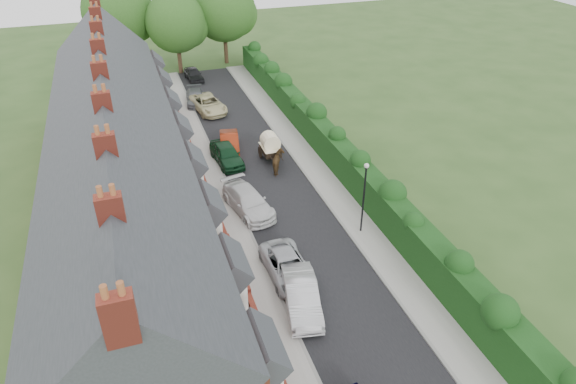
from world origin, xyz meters
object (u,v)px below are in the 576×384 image
car_silver_a (301,296)px  car_green (227,154)px  car_black (194,74)px  car_red (229,143)px  horse_cart (270,145)px  lamppost (364,190)px  car_white (248,201)px  car_beige (208,104)px  car_grey (195,97)px  horse (278,162)px  car_silver_b (288,267)px

car_silver_a → car_green: car_silver_a is taller
car_black → car_red: bearing=-95.1°
horse_cart → car_black: bearing=97.2°
car_green → horse_cart: bearing=-15.1°
lamppost → car_white: bearing=142.8°
car_black → horse_cart: bearing=-87.5°
car_beige → car_black: size_ratio=1.34×
lamppost → car_beige: bearing=103.4°
car_silver_a → horse_cart: size_ratio=1.47×
car_black → car_white: bearing=-96.7°
car_silver_a → car_green: size_ratio=1.03×
car_grey → car_beige: bearing=-63.7°
car_white → horse_cart: 7.72m
car_red → car_beige: bearing=100.8°
car_grey → horse: size_ratio=2.26×
horse → car_white: bearing=70.6°
car_green → horse: 4.51m
car_red → car_grey: car_red is taller
car_green → car_red: car_green is taller
car_silver_a → car_white: car_silver_a is taller
car_silver_b → car_white: bearing=91.9°
car_grey → car_black: size_ratio=1.13×
lamppost → car_white: lamppost is taller
car_silver_b → car_white: (-0.41, 7.43, 0.09)m
car_red → car_grey: size_ratio=0.96×
car_black → horse: 23.67m
car_silver_b → horse_cart: horse_cart is taller
car_beige → horse: horse is taller
lamppost → horse_cart: (-2.69, 11.59, -1.93)m
horse_cart → car_green: bearing=170.3°
car_white → car_beige: 18.59m
car_green → car_grey: size_ratio=1.03×
horse_cart → car_white: bearing=-118.5°
car_white → car_green: bearing=77.6°
car_white → car_red: 9.54m
car_white → car_silver_b: bearing=-98.1°
lamppost → horse: size_ratio=2.54×
horse_cart → horse: bearing=-90.0°
car_white → car_green: (0.14, 7.37, 0.02)m
car_white → car_grey: (-0.03, 21.02, -0.12)m
horse_cart → car_beige: bearing=103.7°
car_green → horse_cart: horse_cart is taller
car_silver_b → car_grey: 28.45m
car_white → car_grey: bearing=78.8°
car_white → horse: bearing=39.9°
lamppost → car_red: 15.56m
car_silver_b → car_beige: bearing=87.9°
car_green → car_grey: bearing=85.4°
lamppost → car_silver_a: (-6.07, -5.24, -2.49)m
lamppost → car_black: 33.45m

